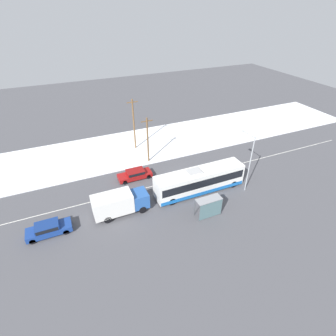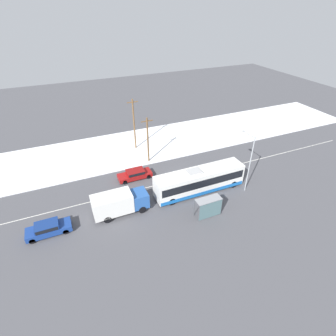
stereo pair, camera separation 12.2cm
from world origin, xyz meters
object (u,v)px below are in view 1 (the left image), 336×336
at_px(utility_pole_snowlot, 134,124).
at_px(bus_shelter, 210,205).
at_px(city_bus, 200,181).
at_px(box_truck, 119,203).
at_px(sedan_car, 135,174).
at_px(streetlamp, 248,156).
at_px(parked_car_near_truck, 48,228).
at_px(pedestrian_at_stop, 208,203).
at_px(utility_pole_roadside, 148,140).

bearing_deg(utility_pole_snowlot, bus_shelter, -81.87).
height_order(city_bus, box_truck, city_bus).
distance_m(box_truck, sedan_car, 7.28).
bearing_deg(sedan_car, streetlamp, 147.87).
bearing_deg(parked_car_near_truck, pedestrian_at_stop, -10.72).
bearing_deg(utility_pole_snowlot, utility_pole_roadside, -83.43).
relative_size(streetlamp, utility_pole_snowlot, 0.92).
xyz_separation_m(streetlamp, utility_pole_roadside, (-9.24, 11.50, -1.14)).
distance_m(box_truck, bus_shelter, 10.45).
bearing_deg(city_bus, streetlamp, -17.28).
distance_m(box_truck, parked_car_near_truck, 7.95).
bearing_deg(utility_pole_roadside, streetlamp, -51.21).
bearing_deg(parked_car_near_truck, utility_pole_snowlot, 45.73).
bearing_deg(pedestrian_at_stop, parked_car_near_truck, 169.28).
height_order(box_truck, streetlamp, streetlamp).
distance_m(box_truck, utility_pole_roadside, 12.29).
height_order(city_bus, utility_pole_roadside, utility_pole_roadside).
height_order(pedestrian_at_stop, utility_pole_snowlot, utility_pole_snowlot).
distance_m(streetlamp, utility_pole_roadside, 14.80).
relative_size(city_bus, box_truck, 1.86).
bearing_deg(parked_car_near_truck, bus_shelter, -14.83).
bearing_deg(sedan_car, bus_shelter, 117.02).
height_order(box_truck, utility_pole_snowlot, utility_pole_snowlot).
xyz_separation_m(bus_shelter, utility_pole_snowlot, (-2.77, 19.41, 2.79)).
bearing_deg(box_truck, city_bus, 0.17).
relative_size(city_bus, utility_pole_roadside, 1.66).
height_order(sedan_car, utility_pole_roadside, utility_pole_roadside).
bearing_deg(pedestrian_at_stop, bus_shelter, -117.35).
relative_size(city_bus, parked_car_near_truck, 2.60).
relative_size(parked_car_near_truck, pedestrian_at_stop, 2.99).
bearing_deg(city_bus, box_truck, -179.83).
height_order(pedestrian_at_stop, bus_shelter, bus_shelter).
distance_m(bus_shelter, utility_pole_snowlot, 19.80).
bearing_deg(pedestrian_at_stop, utility_pole_roadside, 101.98).
distance_m(parked_car_near_truck, utility_pole_roadside, 18.26).
relative_size(city_bus, pedestrian_at_stop, 7.75).
height_order(sedan_car, pedestrian_at_stop, pedestrian_at_stop).
height_order(parked_car_near_truck, bus_shelter, bus_shelter).
xyz_separation_m(parked_car_near_truck, bus_shelter, (17.24, -4.57, 0.91)).
height_order(sedan_car, utility_pole_snowlot, utility_pole_snowlot).
distance_m(sedan_car, streetlamp, 15.44).
relative_size(box_truck, utility_pole_roadside, 0.89).
relative_size(box_truck, bus_shelter, 2.14).
height_order(city_bus, sedan_car, city_bus).
distance_m(city_bus, sedan_car, 9.26).
distance_m(city_bus, bus_shelter, 4.92).
bearing_deg(sedan_car, utility_pole_snowlot, -107.95).
relative_size(box_truck, streetlamp, 0.82).
xyz_separation_m(sedan_car, pedestrian_at_stop, (6.15, -9.68, 0.22)).
bearing_deg(sedan_car, utility_pole_roadside, -132.82).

